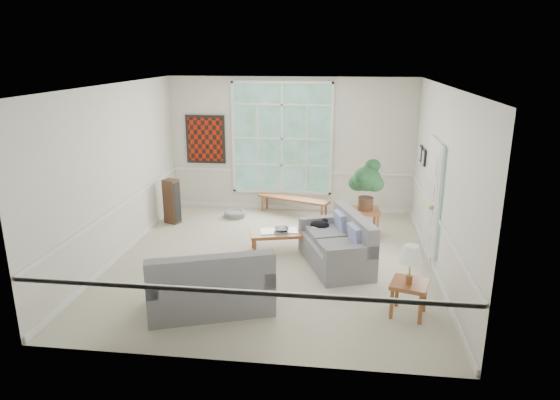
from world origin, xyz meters
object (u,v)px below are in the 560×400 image
at_px(loveseat_front, 210,278).
at_px(coffee_table, 279,241).
at_px(loveseat_right, 335,240).
at_px(side_table, 408,299).
at_px(end_table, 365,222).

bearing_deg(loveseat_front, coffee_table, 53.11).
bearing_deg(loveseat_right, side_table, -76.56).
bearing_deg(loveseat_right, coffee_table, 135.05).
relative_size(coffee_table, side_table, 2.14).
bearing_deg(coffee_table, loveseat_front, -121.76).
relative_size(loveseat_front, side_table, 3.51).
height_order(loveseat_front, end_table, loveseat_front).
bearing_deg(loveseat_front, loveseat_right, 25.72).
relative_size(loveseat_front, end_table, 3.13).
bearing_deg(end_table, side_table, -81.15).
relative_size(coffee_table, end_table, 1.91).
bearing_deg(side_table, loveseat_right, 123.31).
height_order(coffee_table, side_table, side_table).
relative_size(loveseat_right, loveseat_front, 0.97).
relative_size(end_table, side_table, 1.12).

